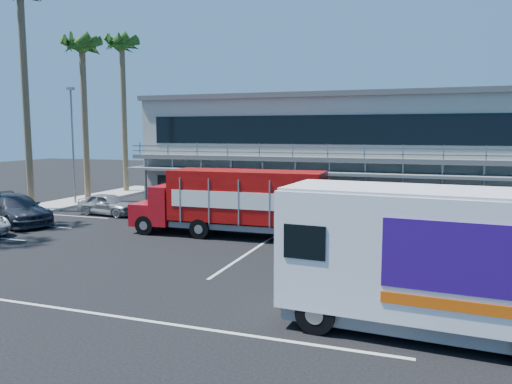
% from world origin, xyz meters
% --- Properties ---
extents(ground, '(120.00, 120.00, 0.00)m').
position_xyz_m(ground, '(0.00, 0.00, 0.00)').
color(ground, black).
rests_on(ground, ground).
extents(building, '(22.40, 12.00, 7.30)m').
position_xyz_m(building, '(3.00, 14.94, 3.66)').
color(building, '#9A9D90').
rests_on(building, ground).
extents(curb_strip, '(3.00, 32.00, 0.16)m').
position_xyz_m(curb_strip, '(-15.00, 6.00, 0.08)').
color(curb_strip, '#A5A399').
rests_on(curb_strip, ground).
extents(palm_d, '(2.80, 2.80, 14.75)m').
position_xyz_m(palm_d, '(-15.20, 8.00, 12.80)').
color(palm_d, brown).
rests_on(palm_d, ground).
extents(palm_e, '(2.80, 2.80, 12.25)m').
position_xyz_m(palm_e, '(-14.70, 13.00, 10.57)').
color(palm_e, brown).
rests_on(palm_e, ground).
extents(palm_f, '(2.80, 2.80, 13.25)m').
position_xyz_m(palm_f, '(-15.10, 18.50, 11.47)').
color(palm_f, brown).
rests_on(palm_f, ground).
extents(light_pole_far, '(0.50, 0.25, 8.09)m').
position_xyz_m(light_pole_far, '(-14.20, 11.00, 4.50)').
color(light_pole_far, gray).
rests_on(light_pole_far, ground).
extents(red_truck, '(9.71, 2.59, 3.25)m').
position_xyz_m(red_truck, '(0.16, 4.98, 1.78)').
color(red_truck, '#B30E15').
rests_on(red_truck, ground).
extents(white_van, '(7.71, 3.07, 3.69)m').
position_xyz_m(white_van, '(9.31, -4.33, 1.96)').
color(white_van, white).
rests_on(white_van, ground).
extents(parked_car_d, '(6.09, 4.31, 1.64)m').
position_xyz_m(parked_car_d, '(-12.50, 4.00, 0.82)').
color(parked_car_d, '#282C35').
rests_on(parked_car_d, ground).
extents(parked_car_e, '(4.10, 2.01, 1.35)m').
position_xyz_m(parked_car_e, '(-9.50, 8.27, 0.67)').
color(parked_car_e, gray).
rests_on(parked_car_e, ground).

